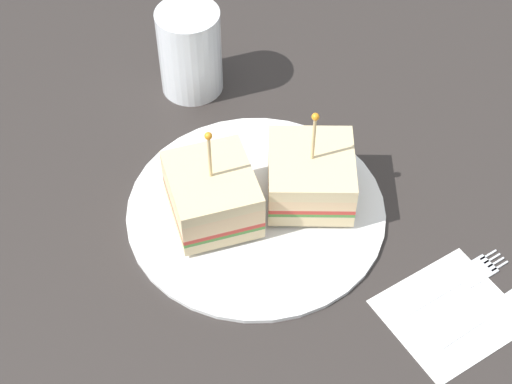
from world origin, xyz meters
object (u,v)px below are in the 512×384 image
sandwich_half_back (309,172)px  napkin (450,313)px  drink_glass (190,55)px  knife (495,310)px  plate (256,209)px  fork (466,277)px  sandwich_half_front (212,194)px

sandwich_half_back → napkin: size_ratio=0.97×
drink_glass → knife: (36.40, 17.56, -4.29)cm
plate → fork: 20.43cm
plate → sandwich_half_front: size_ratio=2.34×
fork → napkin: bearing=-46.6°
plate → drink_glass: drink_glass is taller
sandwich_half_back → plate: bearing=-85.6°
knife → drink_glass: bearing=-154.2°
drink_glass → knife: size_ratio=0.85×
knife → napkin: bearing=-104.5°
napkin → knife: 3.97cm
sandwich_half_front → sandwich_half_back: 9.56cm
sandwich_half_front → napkin: bearing=45.1°
sandwich_half_front → knife: 27.22cm
napkin → fork: 4.18cm
fork → sandwich_half_back: bearing=-143.3°
sandwich_half_back → napkin: 18.26cm
sandwich_half_front → sandwich_half_back: sandwich_half_front is taller
napkin → fork: fork is taller
sandwich_half_front → knife: size_ratio=0.91×
sandwich_half_back → knife: sandwich_half_back is taller
sandwich_half_front → fork: 24.23cm
sandwich_half_front → drink_glass: size_ratio=1.08×
sandwich_half_back → fork: size_ratio=0.92×
plate → sandwich_half_back: (-0.42, 5.46, 2.93)cm
plate → sandwich_half_front: 5.17cm
sandwich_half_back → drink_glass: 20.06cm
drink_glass → knife: bearing=25.8°
sandwich_half_back → napkin: sandwich_half_back is taller
napkin → knife: size_ratio=0.93×
fork → knife: bearing=11.8°
plate → sandwich_half_back: 6.21cm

